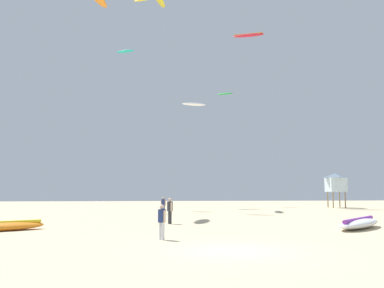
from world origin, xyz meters
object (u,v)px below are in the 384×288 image
at_px(person_midground, 163,204).
at_px(lifeguard_tower, 336,182).
at_px(person_foreground, 162,219).
at_px(kite_aloft_4, 225,94).
at_px(kite_aloft_3, 159,0).
at_px(kite_aloft_5, 194,104).
at_px(kite_aloft_1, 248,35).
at_px(kite_aloft_6, 143,0).
at_px(kite_aloft_2, 125,51).
at_px(person_left, 170,209).
at_px(kite_grounded_near, 359,223).
at_px(kite_grounded_mid, 2,226).

xyz_separation_m(person_midground, lifeguard_tower, (21.01, 10.55, 2.15)).
xyz_separation_m(person_foreground, kite_aloft_4, (9.09, 36.09, 14.54)).
relative_size(kite_aloft_3, kite_aloft_5, 1.44).
xyz_separation_m(person_foreground, kite_aloft_1, (11.95, 33.51, 22.10)).
distance_m(person_foreground, lifeguard_tower, 35.97).
distance_m(kite_aloft_5, kite_aloft_6, 13.86).
bearing_deg(kite_aloft_4, kite_aloft_3, -155.18).
relative_size(lifeguard_tower, kite_aloft_6, 1.58).
xyz_separation_m(person_foreground, kite_aloft_2, (-4.23, 29.46, 17.97)).
height_order(person_left, kite_aloft_3, kite_aloft_3).
bearing_deg(lifeguard_tower, kite_aloft_1, 153.71).
xyz_separation_m(kite_grounded_near, kite_aloft_5, (-7.04, 27.55, 12.64)).
bearing_deg(kite_grounded_mid, kite_aloft_5, 64.35).
relative_size(person_foreground, kite_grounded_near, 0.33).
height_order(kite_aloft_1, kite_aloft_6, kite_aloft_6).
xyz_separation_m(person_foreground, kite_grounded_mid, (-8.65, 4.57, -0.66)).
bearing_deg(kite_grounded_near, lifeguard_tower, 68.08).
xyz_separation_m(person_left, kite_grounded_mid, (-9.28, -3.61, -0.72)).
relative_size(person_left, kite_aloft_4, 0.70).
bearing_deg(kite_aloft_5, person_midground, -106.71).
height_order(person_left, kite_aloft_4, kite_aloft_4).
bearing_deg(kite_aloft_2, lifeguard_tower, -1.34).
relative_size(kite_aloft_4, kite_aloft_6, 0.92).
height_order(kite_grounded_near, lifeguard_tower, lifeguard_tower).
relative_size(person_midground, kite_aloft_1, 0.35).
distance_m(kite_grounded_near, kite_grounded_mid, 20.03).
bearing_deg(person_left, person_midground, -111.57).
bearing_deg(kite_aloft_3, kite_aloft_6, -110.00).
bearing_deg(person_midground, kite_grounded_near, -109.94).
bearing_deg(kite_aloft_2, kite_aloft_3, 30.03).
xyz_separation_m(kite_grounded_near, kite_aloft_4, (-2.28, 32.03, 15.16)).
bearing_deg(person_midground, kite_aloft_2, 54.60).
distance_m(person_left, kite_aloft_3, 34.97).
bearing_deg(kite_aloft_5, kite_aloft_1, 14.00).
xyz_separation_m(person_midground, kite_aloft_3, (-0.52, 13.49, 25.86)).
xyz_separation_m(person_midground, kite_aloft_6, (-2.40, 8.31, 23.28)).
distance_m(person_midground, person_left, 10.13).
bearing_deg(person_foreground, kite_aloft_3, -125.08).
bearing_deg(kite_grounded_mid, kite_aloft_4, 60.62).
relative_size(kite_aloft_2, kite_aloft_6, 0.94).
height_order(person_foreground, kite_grounded_mid, person_foreground).
bearing_deg(kite_aloft_5, kite_grounded_mid, -115.65).
bearing_deg(kite_aloft_4, kite_aloft_1, -42.07).
xyz_separation_m(kite_aloft_4, kite_aloft_5, (-4.76, -4.48, -2.52)).
relative_size(kite_aloft_1, kite_aloft_6, 1.68).
relative_size(kite_aloft_3, kite_aloft_6, 1.76).
distance_m(person_midground, kite_aloft_1, 29.24).
relative_size(person_left, kite_aloft_2, 0.68).
bearing_deg(kite_grounded_near, kite_aloft_3, 112.60).
bearing_deg(kite_aloft_5, person_foreground, -97.80).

